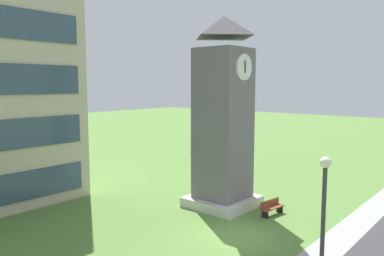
{
  "coord_description": "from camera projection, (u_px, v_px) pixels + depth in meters",
  "views": [
    {
      "loc": [
        -15.63,
        -10.35,
        7.67
      ],
      "look_at": [
        1.8,
        4.42,
        5.08
      ],
      "focal_mm": 35.65,
      "sensor_mm": 36.0,
      "label": 1
    }
  ],
  "objects": [
    {
      "name": "ground_plane",
      "position": [
        235.0,
        236.0,
        19.36
      ],
      "size": [
        160.0,
        160.0,
        0.0
      ],
      "primitive_type": "plane",
      "color": "#567F38"
    },
    {
      "name": "clock_tower",
      "position": [
        223.0,
        123.0,
        23.7
      ],
      "size": [
        3.84,
        3.84,
        11.8
      ],
      "color": "slate",
      "rests_on": "ground"
    },
    {
      "name": "park_bench",
      "position": [
        272.0,
        207.0,
        22.55
      ],
      "size": [
        1.85,
        0.71,
        0.88
      ],
      "color": "brown",
      "rests_on": "ground"
    },
    {
      "name": "street_lamp",
      "position": [
        323.0,
        220.0,
        12.04
      ],
      "size": [
        0.36,
        0.36,
        5.46
      ],
      "color": "#333338",
      "rests_on": "ground"
    }
  ]
}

